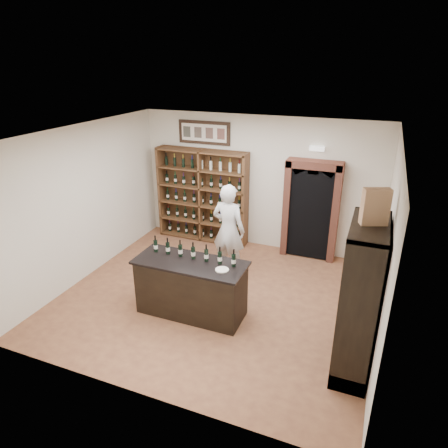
{
  "coord_description": "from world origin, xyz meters",
  "views": [
    {
      "loc": [
        2.47,
        -5.81,
        4.11
      ],
      "look_at": [
        0.04,
        0.3,
        1.36
      ],
      "focal_mm": 32.0,
      "sensor_mm": 36.0,
      "label": 1
    }
  ],
  "objects_px": {
    "tasting_counter": "(191,288)",
    "side_cabinet": "(359,322)",
    "wine_shelf": "(203,195)",
    "shopkeeper": "(228,230)",
    "wine_crate": "(375,207)",
    "counter_bottle_0": "(156,246)"
  },
  "relations": [
    {
      "from": "tasting_counter",
      "to": "side_cabinet",
      "type": "distance_m",
      "value": 2.75
    },
    {
      "from": "wine_shelf",
      "to": "shopkeeper",
      "type": "relative_size",
      "value": 1.16
    },
    {
      "from": "wine_shelf",
      "to": "side_cabinet",
      "type": "distance_m",
      "value": 5.02
    },
    {
      "from": "shopkeeper",
      "to": "wine_crate",
      "type": "bearing_deg",
      "value": 150.47
    },
    {
      "from": "side_cabinet",
      "to": "wine_crate",
      "type": "xyz_separation_m",
      "value": [
        -0.02,
        0.01,
        1.68
      ]
    },
    {
      "from": "side_cabinet",
      "to": "wine_shelf",
      "type": "bearing_deg",
      "value": 139.79
    },
    {
      "from": "shopkeeper",
      "to": "wine_crate",
      "type": "relative_size",
      "value": 4.09
    },
    {
      "from": "wine_shelf",
      "to": "side_cabinet",
      "type": "height_order",
      "value": "same"
    },
    {
      "from": "wine_shelf",
      "to": "wine_crate",
      "type": "xyz_separation_m",
      "value": [
        3.8,
        -3.22,
        1.33
      ]
    },
    {
      "from": "tasting_counter",
      "to": "counter_bottle_0",
      "type": "relative_size",
      "value": 6.27
    },
    {
      "from": "counter_bottle_0",
      "to": "wine_crate",
      "type": "xyz_separation_m",
      "value": [
        3.42,
        -0.41,
        1.32
      ]
    },
    {
      "from": "wine_shelf",
      "to": "tasting_counter",
      "type": "height_order",
      "value": "wine_shelf"
    },
    {
      "from": "wine_shelf",
      "to": "shopkeeper",
      "type": "distance_m",
      "value": 1.8
    },
    {
      "from": "counter_bottle_0",
      "to": "side_cabinet",
      "type": "xyz_separation_m",
      "value": [
        3.44,
        -0.42,
        -0.35
      ]
    },
    {
      "from": "wine_crate",
      "to": "shopkeeper",
      "type": "bearing_deg",
      "value": 122.71
    },
    {
      "from": "wine_crate",
      "to": "side_cabinet",
      "type": "bearing_deg",
      "value": -54.93
    },
    {
      "from": "wine_crate",
      "to": "tasting_counter",
      "type": "bearing_deg",
      "value": 151.97
    },
    {
      "from": "side_cabinet",
      "to": "shopkeeper",
      "type": "height_order",
      "value": "side_cabinet"
    },
    {
      "from": "tasting_counter",
      "to": "wine_shelf",
      "type": "bearing_deg",
      "value": 110.56
    },
    {
      "from": "wine_shelf",
      "to": "side_cabinet",
      "type": "xyz_separation_m",
      "value": [
        3.82,
        -3.23,
        -0.35
      ]
    },
    {
      "from": "tasting_counter",
      "to": "side_cabinet",
      "type": "xyz_separation_m",
      "value": [
        2.72,
        -0.3,
        0.26
      ]
    },
    {
      "from": "tasting_counter",
      "to": "shopkeeper",
      "type": "bearing_deg",
      "value": 87.45
    }
  ]
}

